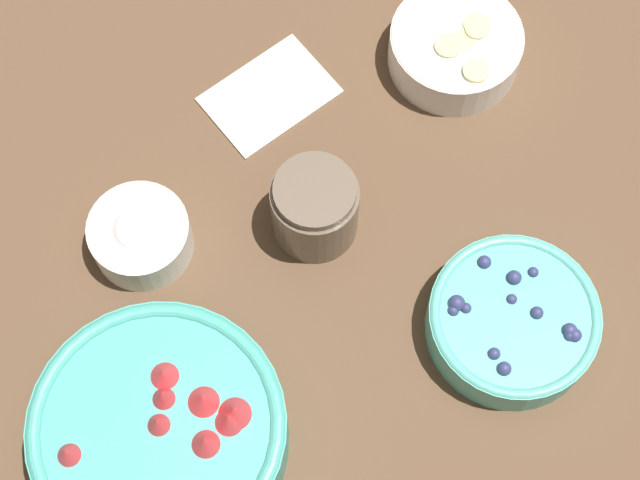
{
  "coord_description": "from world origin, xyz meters",
  "views": [
    {
      "loc": [
        0.27,
        0.28,
        0.99
      ],
      "look_at": [
        0.03,
        -0.03,
        0.04
      ],
      "focal_mm": 60.0,
      "sensor_mm": 36.0,
      "label": 1
    }
  ],
  "objects": [
    {
      "name": "bowl_bananas",
      "position": [
        -0.22,
        -0.12,
        0.03
      ],
      "size": [
        0.14,
        0.14,
        0.05
      ],
      "color": "white",
      "rests_on": "ground_plane"
    },
    {
      "name": "bowl_cream",
      "position": [
        0.16,
        -0.14,
        0.03
      ],
      "size": [
        0.1,
        0.1,
        0.06
      ],
      "color": "white",
      "rests_on": "ground_plane"
    },
    {
      "name": "ground_plane",
      "position": [
        0.0,
        0.0,
        0.0
      ],
      "size": [
        4.0,
        4.0,
        0.0
      ],
      "primitive_type": "plane",
      "color": "brown"
    },
    {
      "name": "bowl_strawberries",
      "position": [
        0.26,
        0.03,
        0.04
      ],
      "size": [
        0.23,
        0.23,
        0.09
      ],
      "color": "#47AD9E",
      "rests_on": "ground_plane"
    },
    {
      "name": "jar_chocolate",
      "position": [
        0.01,
        -0.06,
        0.04
      ],
      "size": [
        0.09,
        0.09,
        0.09
      ],
      "color": "brown",
      "rests_on": "ground_plane"
    },
    {
      "name": "napkin",
      "position": [
        -0.04,
        -0.2,
        0.0
      ],
      "size": [
        0.13,
        0.09,
        0.01
      ],
      "color": "silver",
      "rests_on": "ground_plane"
    },
    {
      "name": "bowl_blueberries",
      "position": [
        -0.06,
        0.15,
        0.03
      ],
      "size": [
        0.16,
        0.16,
        0.06
      ],
      "color": "#56B7A8",
      "rests_on": "ground_plane"
    }
  ]
}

